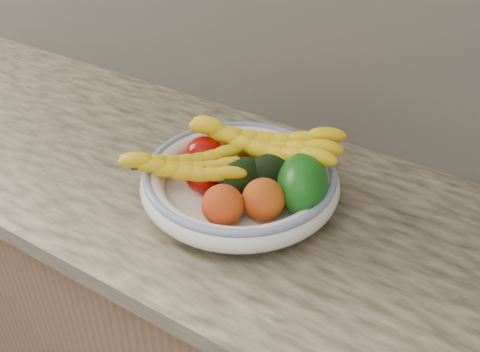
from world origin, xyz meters
The scene contains 14 objects.
kitchen_counter centered at (0.00, 1.69, 0.46)m, with size 2.44×0.66×1.40m.
fruit_bowl centered at (0.00, 1.66, 0.95)m, with size 0.39×0.39×0.08m.
clementine_back_left centered at (-0.03, 1.75, 0.95)m, with size 0.06×0.06×0.05m, color #E46604.
clementine_back_right centered at (0.03, 1.76, 0.95)m, with size 0.05×0.05×0.04m, color #E05104.
clementine_back_mid centered at (0.01, 1.72, 0.95)m, with size 0.05×0.05×0.05m, color orange.
tomato_left centered at (-0.10, 1.68, 0.96)m, with size 0.08×0.08×0.07m, color #9F0704.
tomato_near_left centered at (-0.06, 1.61, 0.96)m, with size 0.07×0.07×0.06m, color #A80905.
avocado_center centered at (0.01, 1.65, 0.96)m, with size 0.07×0.11×0.07m, color black.
avocado_right centered at (0.05, 1.70, 0.96)m, with size 0.08×0.11×0.08m, color black.
green_mango centered at (0.12, 1.68, 0.98)m, with size 0.09×0.15×0.10m, color #0F5210.
peach_front centered at (0.03, 1.56, 0.97)m, with size 0.08×0.08×0.08m, color orange.
peach_right centered at (0.08, 1.61, 0.97)m, with size 0.08×0.08×0.08m, color orange.
banana_bunch_back centered at (0.01, 1.74, 0.99)m, with size 0.33×0.12×0.09m, color yellow, non-canonical shape.
banana_bunch_front centered at (-0.09, 1.60, 0.98)m, with size 0.25×0.10×0.07m, color yellow, non-canonical shape.
Camera 1 is at (0.45, 0.95, 1.57)m, focal length 40.00 mm.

